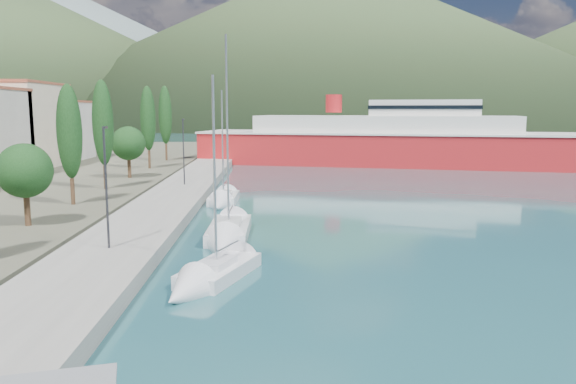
{
  "coord_description": "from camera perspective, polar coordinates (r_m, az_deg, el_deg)",
  "views": [
    {
      "loc": [
        -0.76,
        -14.31,
        7.64
      ],
      "look_at": [
        0.0,
        14.0,
        3.5
      ],
      "focal_mm": 35.0,
      "sensor_mm": 36.0,
      "label": 1
    }
  ],
  "objects": [
    {
      "name": "ground",
      "position": [
        134.53,
        -1.21,
        5.06
      ],
      "size": [
        1400.0,
        1400.0,
        0.0
      ],
      "primitive_type": "plane",
      "color": "#23565C"
    },
    {
      "name": "quay",
      "position": [
        41.78,
        -12.89,
        -1.87
      ],
      "size": [
        5.0,
        88.0,
        0.8
      ],
      "primitive_type": "cube",
      "color": "gray",
      "rests_on": "ground"
    },
    {
      "name": "hills_far",
      "position": [
        651.94,
        11.17,
        14.31
      ],
      "size": [
        1480.0,
        900.0,
        180.0
      ],
      "color": "slate",
      "rests_on": "ground"
    },
    {
      "name": "hills_near",
      "position": [
        401.39,
        13.12,
        14.05
      ],
      "size": [
        1010.0,
        520.0,
        115.0
      ],
      "color": "#384C2A",
      "rests_on": "ground"
    },
    {
      "name": "tree_row",
      "position": [
        49.19,
        -19.23,
        5.64
      ],
      "size": [
        3.47,
        63.03,
        10.27
      ],
      "color": "#47301E",
      "rests_on": "land_strip"
    },
    {
      "name": "lamp_posts",
      "position": [
        29.37,
        -17.82,
        0.96
      ],
      "size": [
        0.15,
        48.09,
        6.06
      ],
      "color": "#2D2D33",
      "rests_on": "quay"
    },
    {
      "name": "sailboat_near",
      "position": [
        24.9,
        -8.73,
        -8.99
      ],
      "size": [
        4.45,
        7.22,
        9.97
      ],
      "color": "silver",
      "rests_on": "ground"
    },
    {
      "name": "sailboat_mid",
      "position": [
        32.53,
        -6.31,
        -4.76
      ],
      "size": [
        2.46,
        8.99,
        12.9
      ],
      "color": "silver",
      "rests_on": "ground"
    },
    {
      "name": "sailboat_far",
      "position": [
        45.61,
        -6.78,
        -1.02
      ],
      "size": [
        2.41,
        6.94,
        10.1
      ],
      "color": "silver",
      "rests_on": "ground"
    },
    {
      "name": "ferry",
      "position": [
        80.2,
        9.87,
        4.99
      ],
      "size": [
        53.16,
        23.94,
        10.34
      ],
      "color": "red",
      "rests_on": "ground"
    }
  ]
}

